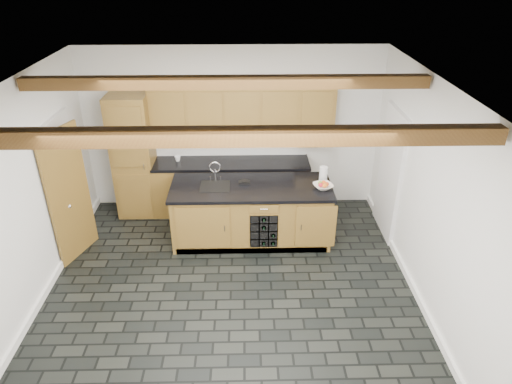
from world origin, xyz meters
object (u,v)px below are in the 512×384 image
kitchen_scale (244,182)px  fruit_bowl (323,186)px  paper_towel (323,174)px  island (252,213)px

kitchen_scale → fruit_bowl: (1.18, -0.19, 0.01)m
paper_towel → kitchen_scale: bearing=-176.4°
kitchen_scale → paper_towel: paper_towel is taller
kitchen_scale → paper_towel: (1.22, 0.08, 0.09)m
island → fruit_bowl: bearing=-4.4°
island → fruit_bowl: size_ratio=8.74×
island → fruit_bowl: (1.07, -0.08, 0.50)m
fruit_bowl → paper_towel: 0.28m
fruit_bowl → kitchen_scale: bearing=171.0°
island → kitchen_scale: kitchen_scale is taller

